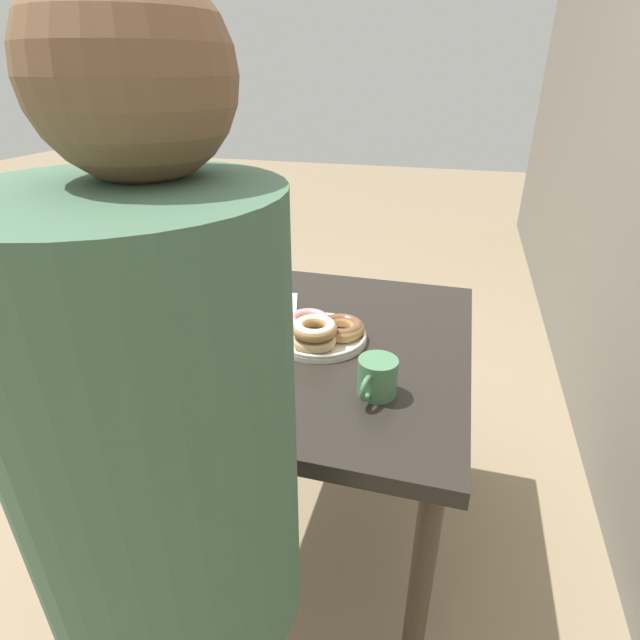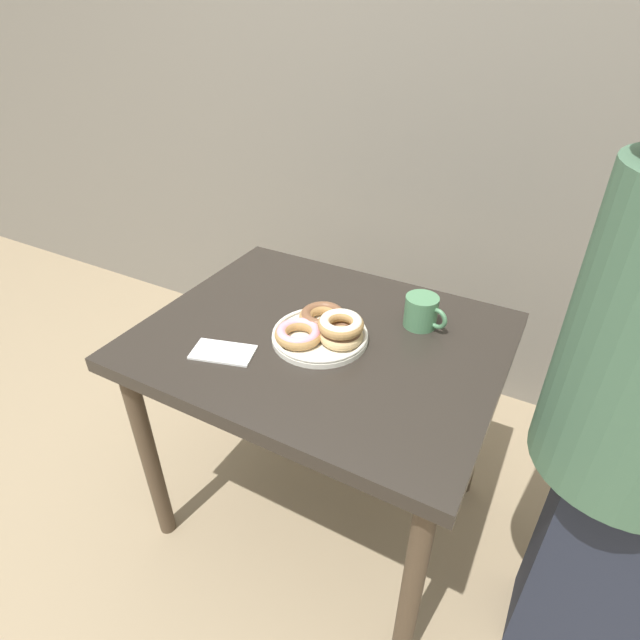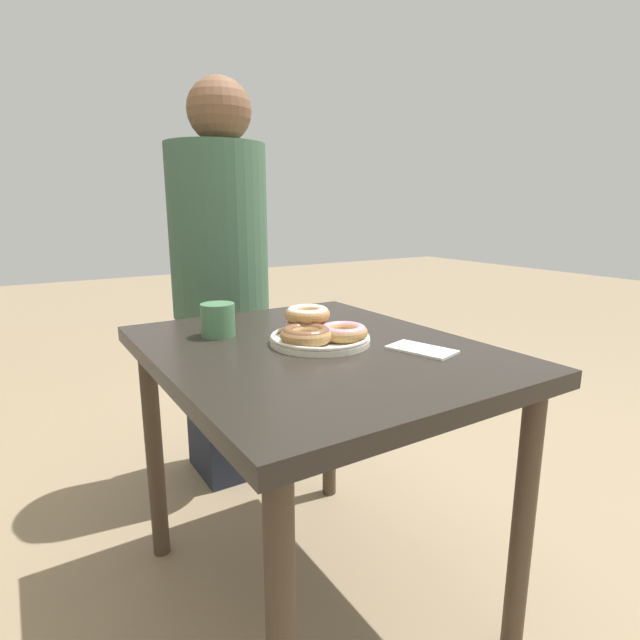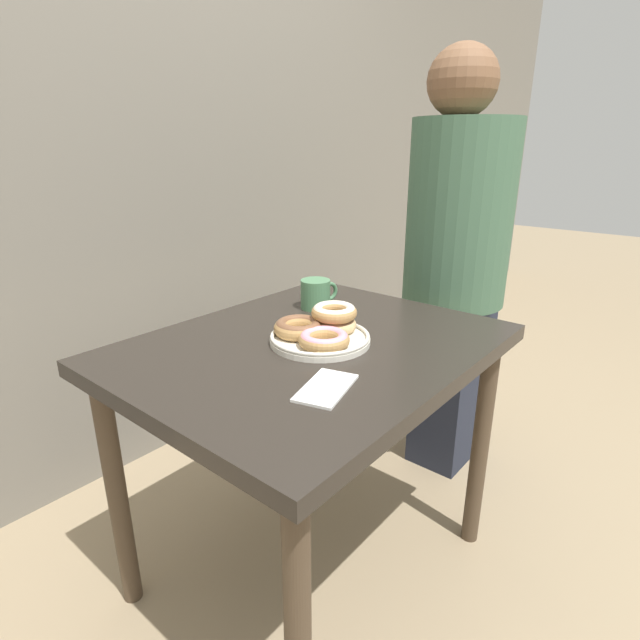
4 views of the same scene
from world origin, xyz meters
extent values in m
plane|color=#937F60|center=(0.00, 0.00, 0.00)|extent=(14.00, 14.00, 0.00)
cube|color=slate|center=(0.00, 1.12, 1.30)|extent=(8.00, 0.05, 2.60)
cube|color=#28231E|center=(0.00, 0.22, 0.70)|extent=(0.93, 0.75, 0.04)
cylinder|color=#473828|center=(0.40, -0.10, 0.34)|extent=(0.05, 0.05, 0.68)
cylinder|color=#473828|center=(-0.40, 0.53, 0.34)|extent=(0.05, 0.05, 0.68)
cylinder|color=#473828|center=(0.40, 0.53, 0.34)|extent=(0.05, 0.05, 0.68)
cylinder|color=silver|center=(0.01, 0.20, 0.73)|extent=(0.25, 0.25, 0.01)
torus|color=silver|center=(0.01, 0.20, 0.74)|extent=(0.25, 0.25, 0.01)
torus|color=#D6B27A|center=(0.07, 0.20, 0.75)|extent=(0.14, 0.14, 0.03)
torus|color=brown|center=(0.07, 0.20, 0.76)|extent=(0.13, 0.13, 0.03)
torus|color=#B2844C|center=(-0.01, 0.25, 0.75)|extent=(0.16, 0.16, 0.04)
torus|color=brown|center=(-0.01, 0.25, 0.76)|extent=(0.15, 0.15, 0.03)
torus|color=#B2844C|center=(-0.03, 0.15, 0.75)|extent=(0.16, 0.16, 0.03)
torus|color=pink|center=(-0.03, 0.15, 0.76)|extent=(0.15, 0.15, 0.03)
torus|color=#B2844C|center=(0.07, 0.20, 0.78)|extent=(0.13, 0.13, 0.03)
torus|color=silver|center=(0.07, 0.20, 0.79)|extent=(0.13, 0.13, 0.03)
cylinder|color=#4C7F56|center=(0.21, 0.38, 0.76)|extent=(0.09, 0.09, 0.09)
cylinder|color=#382114|center=(0.21, 0.38, 0.80)|extent=(0.07, 0.07, 0.00)
torus|color=#4C7F56|center=(0.26, 0.37, 0.76)|extent=(0.06, 0.03, 0.06)
cube|color=#232838|center=(0.77, 0.18, 0.33)|extent=(0.28, 0.20, 0.66)
cylinder|color=#42664C|center=(0.72, 0.18, 0.97)|extent=(0.35, 0.35, 0.60)
sphere|color=brown|center=(0.66, 0.18, 1.37)|extent=(0.21, 0.21, 0.21)
cube|color=white|center=(-0.18, 0.03, 0.72)|extent=(0.17, 0.13, 0.01)
camera|label=1|loc=(1.14, 0.51, 1.37)|focal=28.00mm
camera|label=2|loc=(0.51, -0.73, 1.47)|focal=28.00mm
camera|label=3|loc=(-1.01, 0.84, 1.05)|focal=28.00mm
camera|label=4|loc=(-0.88, -0.54, 1.19)|focal=28.00mm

